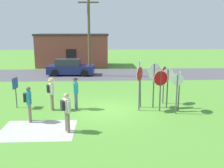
% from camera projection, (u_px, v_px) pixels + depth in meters
% --- Properties ---
extents(ground_plane, '(80.00, 80.00, 0.00)m').
position_uv_depth(ground_plane, '(106.00, 110.00, 13.91)').
color(ground_plane, '#518E33').
extents(street_asphalt, '(60.00, 6.40, 0.01)m').
position_uv_depth(street_asphalt, '(103.00, 74.00, 24.70)').
color(street_asphalt, '#4C4C51').
rests_on(street_asphalt, ground).
extents(concrete_path, '(3.20, 2.40, 0.01)m').
position_uv_depth(concrete_path, '(38.00, 130.00, 11.14)').
color(concrete_path, '#ADAAA3').
rests_on(concrete_path, ground).
extents(building_background, '(8.09, 4.24, 3.70)m').
position_uv_depth(building_background, '(73.00, 50.00, 29.73)').
color(building_background, brown).
rests_on(building_background, ground).
extents(utility_pole, '(1.80, 0.24, 7.11)m').
position_uv_depth(utility_pole, '(89.00, 35.00, 23.10)').
color(utility_pole, brown).
rests_on(utility_pole, ground).
extents(parked_car_on_street, '(4.40, 2.20, 1.51)m').
position_uv_depth(parked_car_on_street, '(70.00, 68.00, 24.18)').
color(parked_car_on_street, navy).
rests_on(parked_car_on_street, ground).
extents(stop_sign_tallest, '(0.47, 0.68, 2.20)m').
position_uv_depth(stop_sign_tallest, '(164.00, 78.00, 14.80)').
color(stop_sign_tallest, '#474C4C').
rests_on(stop_sign_tallest, ground).
extents(stop_sign_far_back, '(0.77, 0.44, 2.49)m').
position_uv_depth(stop_sign_far_back, '(154.00, 77.00, 13.97)').
color(stop_sign_far_back, '#474C4C').
rests_on(stop_sign_far_back, ground).
extents(stop_sign_rear_right, '(0.42, 0.69, 2.38)m').
position_uv_depth(stop_sign_rear_right, '(140.00, 81.00, 13.45)').
color(stop_sign_rear_right, '#474C4C').
rests_on(stop_sign_rear_right, ground).
extents(stop_sign_rear_left, '(0.61, 0.09, 2.09)m').
position_uv_depth(stop_sign_rear_left, '(177.00, 87.00, 13.02)').
color(stop_sign_rear_left, '#474C4C').
rests_on(stop_sign_rear_left, ground).
extents(stop_sign_leaning_right, '(0.81, 0.19, 2.18)m').
position_uv_depth(stop_sign_leaning_right, '(161.00, 84.00, 13.40)').
color(stop_sign_leaning_right, '#474C4C').
rests_on(stop_sign_leaning_right, ground).
extents(stop_sign_leaning_left, '(0.18, 0.72, 2.14)m').
position_uv_depth(stop_sign_leaning_left, '(179.00, 84.00, 13.39)').
color(stop_sign_leaning_left, '#474C4C').
rests_on(stop_sign_leaning_left, ground).
extents(stop_sign_center_cluster, '(0.16, 0.75, 2.64)m').
position_uv_depth(stop_sign_center_cluster, '(140.00, 75.00, 13.98)').
color(stop_sign_center_cluster, '#474C4C').
rests_on(stop_sign_center_cluster, ground).
extents(stop_sign_nearest, '(0.67, 0.09, 2.20)m').
position_uv_depth(stop_sign_nearest, '(168.00, 82.00, 13.94)').
color(stop_sign_nearest, '#474C4C').
rests_on(stop_sign_nearest, ground).
extents(person_in_dark_shirt, '(0.43, 0.54, 1.74)m').
position_uv_depth(person_in_dark_shirt, '(51.00, 92.00, 13.69)').
color(person_in_dark_shirt, '#7A6B56').
rests_on(person_in_dark_shirt, ground).
extents(person_in_teal, '(0.45, 0.52, 1.69)m').
position_uv_depth(person_in_teal, '(66.00, 110.00, 10.76)').
color(person_in_teal, '#7A6B56').
rests_on(person_in_teal, ground).
extents(person_with_sunhat, '(0.31, 0.55, 1.74)m').
position_uv_depth(person_with_sunhat, '(76.00, 91.00, 13.85)').
color(person_with_sunhat, '#4C5670').
rests_on(person_with_sunhat, ground).
extents(person_on_left, '(0.41, 0.56, 1.69)m').
position_uv_depth(person_on_left, '(29.00, 102.00, 11.95)').
color(person_on_left, '#7A6B56').
rests_on(person_on_left, ground).
extents(info_panel_leftmost, '(0.12, 0.60, 1.68)m').
position_uv_depth(info_panel_leftmost, '(15.00, 87.00, 14.06)').
color(info_panel_leftmost, '#4C4C51').
rests_on(info_panel_leftmost, ground).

